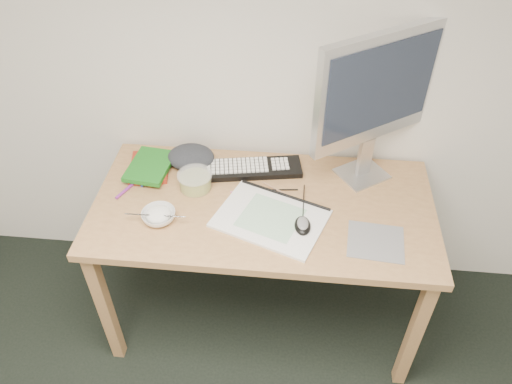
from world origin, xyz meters
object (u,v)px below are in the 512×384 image
monitor (377,93)px  rice_bowl (159,216)px  sketchpad (271,218)px  desk (263,218)px  keyboard (253,169)px

monitor → rice_bowl: (-0.82, -0.36, -0.39)m
sketchpad → monitor: bearing=61.0°
desk → rice_bowl: 0.44m
desk → keyboard: size_ratio=3.30×
sketchpad → rice_bowl: rice_bowl is taller
rice_bowl → keyboard: bearing=45.2°
sketchpad → desk: bearing=133.5°
sketchpad → monitor: size_ratio=0.63×
desk → keyboard: bearing=107.1°
sketchpad → monitor: monitor is taller
rice_bowl → desk: bearing=18.1°
monitor → rice_bowl: 0.97m
desk → rice_bowl: (-0.40, -0.13, 0.10)m
desk → monitor: monitor is taller
rice_bowl → monitor: bearing=24.0°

